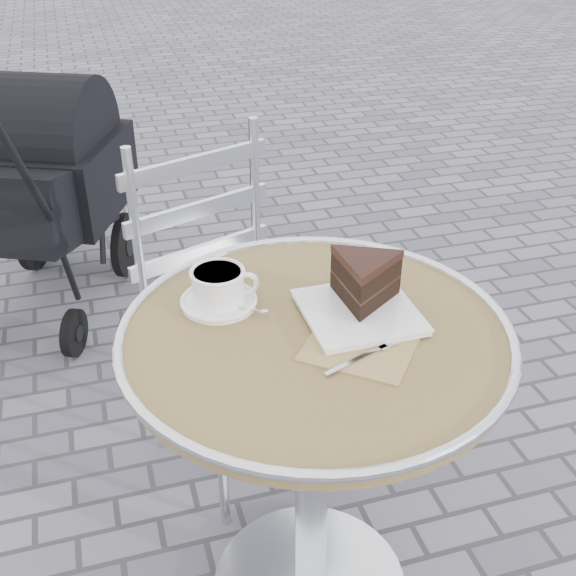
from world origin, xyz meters
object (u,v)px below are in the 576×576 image
object	(u,v)px
cake_plate_set	(363,287)
baby_stroller	(44,196)
cappuccino_set	(219,289)
cafe_table	(314,401)
bistro_chair	(217,271)

from	to	relation	value
cake_plate_set	baby_stroller	distance (m)	1.61
cappuccino_set	baby_stroller	world-z (taller)	baby_stroller
cafe_table	cappuccino_set	distance (m)	0.28
cafe_table	bistro_chair	size ratio (longest dim) A/B	0.82
cafe_table	bistro_chair	world-z (taller)	bistro_chair
cafe_table	cappuccino_set	bearing A→B (deg)	136.79
cake_plate_set	bistro_chair	bearing A→B (deg)	108.90
cafe_table	cappuccino_set	xyz separation A→B (m)	(-0.15, 0.14, 0.20)
cafe_table	cake_plate_set	xyz separation A→B (m)	(0.11, 0.04, 0.21)
cappuccino_set	baby_stroller	size ratio (longest dim) A/B	0.15
cake_plate_set	cappuccino_set	bearing A→B (deg)	158.97
cake_plate_set	cafe_table	bearing A→B (deg)	-159.13
bistro_chair	baby_stroller	size ratio (longest dim) A/B	0.91
bistro_chair	baby_stroller	distance (m)	1.03
cappuccino_set	baby_stroller	bearing A→B (deg)	112.68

